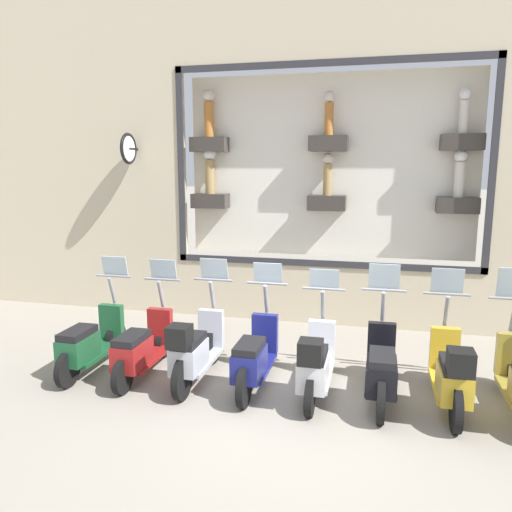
# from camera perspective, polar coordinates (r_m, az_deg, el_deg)

# --- Properties ---
(ground_plane) EXTENTS (120.00, 120.00, 0.00)m
(ground_plane) POSITION_cam_1_polar(r_m,az_deg,el_deg) (6.50, 4.17, -16.88)
(ground_plane) COLOR gray
(building_facade) EXTENTS (1.21, 36.00, 7.88)m
(building_facade) POSITION_cam_1_polar(r_m,az_deg,el_deg) (9.41, 8.29, 16.55)
(building_facade) COLOR beige
(building_facade) RESTS_ON ground_plane
(scooter_yellow_1) EXTENTS (1.80, 0.61, 1.62)m
(scooter_yellow_1) POSITION_cam_1_polar(r_m,az_deg,el_deg) (6.64, 21.43, -12.47)
(scooter_yellow_1) COLOR black
(scooter_yellow_1) RESTS_ON ground_plane
(scooter_black_2) EXTENTS (1.81, 0.60, 1.64)m
(scooter_black_2) POSITION_cam_1_polar(r_m,az_deg,el_deg) (6.64, 14.12, -12.38)
(scooter_black_2) COLOR black
(scooter_black_2) RESTS_ON ground_plane
(scooter_white_3) EXTENTS (1.79, 0.60, 1.52)m
(scooter_white_3) POSITION_cam_1_polar(r_m,az_deg,el_deg) (6.60, 6.80, -12.11)
(scooter_white_3) COLOR black
(scooter_white_3) RESTS_ON ground_plane
(scooter_navy_4) EXTENTS (1.81, 0.60, 1.58)m
(scooter_navy_4) POSITION_cam_1_polar(r_m,az_deg,el_deg) (6.80, -0.17, -11.49)
(scooter_navy_4) COLOR black
(scooter_navy_4) RESTS_ON ground_plane
(scooter_silver_5) EXTENTS (1.81, 0.60, 1.60)m
(scooter_silver_5) POSITION_cam_1_polar(r_m,az_deg,el_deg) (6.97, -6.99, -10.61)
(scooter_silver_5) COLOR black
(scooter_silver_5) RESTS_ON ground_plane
(scooter_red_6) EXTENTS (1.80, 0.61, 1.55)m
(scooter_red_6) POSITION_cam_1_polar(r_m,az_deg,el_deg) (7.35, -12.96, -10.23)
(scooter_red_6) COLOR black
(scooter_red_6) RESTS_ON ground_plane
(scooter_green_7) EXTENTS (1.80, 0.61, 1.56)m
(scooter_green_7) POSITION_cam_1_polar(r_m,az_deg,el_deg) (7.74, -18.50, -9.41)
(scooter_green_7) COLOR black
(scooter_green_7) RESTS_ON ground_plane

